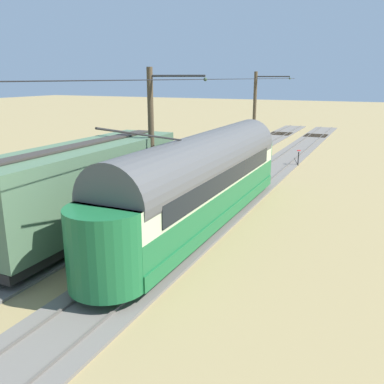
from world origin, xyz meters
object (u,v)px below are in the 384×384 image
object	(u,v)px
catenary_pole_mid_near	(153,141)
track_end_bumper	(237,152)
vintage_streetcar	(203,178)
catenary_pole_foreground	(255,114)
boxcar_adjacent	(85,186)
switch_stand	(298,157)
spare_tie_stack	(163,164)

from	to	relation	value
catenary_pole_mid_near	track_end_bumper	size ratio (longest dim) A/B	3.99
vintage_streetcar	catenary_pole_foreground	bearing A→B (deg)	-81.15
boxcar_adjacent	catenary_pole_mid_near	world-z (taller)	catenary_pole_mid_near
switch_stand	catenary_pole_mid_near	bearing A→B (deg)	75.20
catenary_pole_foreground	switch_stand	distance (m)	5.36
vintage_streetcar	boxcar_adjacent	world-z (taller)	vintage_streetcar
catenary_pole_foreground	track_end_bumper	distance (m)	3.68
boxcar_adjacent	spare_tie_stack	size ratio (longest dim) A/B	4.61
vintage_streetcar	spare_tie_stack	distance (m)	13.30
vintage_streetcar	track_end_bumper	bearing A→B (deg)	-76.30
boxcar_adjacent	switch_stand	xyz separation A→B (m)	(-5.57, -18.74, -1.46)
catenary_pole_foreground	spare_tie_stack	xyz separation A→B (m)	(5.15, 6.72, -3.49)
catenary_pole_foreground	switch_stand	world-z (taller)	catenary_pole_foreground
boxcar_adjacent	catenary_pole_mid_near	size ratio (longest dim) A/B	1.54
vintage_streetcar	catenary_pole_mid_near	bearing A→B (deg)	-3.81
vintage_streetcar	switch_stand	distance (m)	15.75
spare_tie_stack	track_end_bumper	distance (m)	7.57
catenary_pole_mid_near	spare_tie_stack	bearing A→B (deg)	-63.59
spare_tie_stack	catenary_pole_mid_near	bearing A→B (deg)	116.41
catenary_pole_mid_near	track_end_bumper	distance (m)	17.40
vintage_streetcar	boxcar_adjacent	distance (m)	5.23
vintage_streetcar	catenary_pole_mid_near	size ratio (longest dim) A/B	2.40
catenary_pole_foreground	track_end_bumper	size ratio (longest dim) A/B	3.99
boxcar_adjacent	catenary_pole_foreground	world-z (taller)	catenary_pole_foreground
catenary_pole_foreground	switch_stand	size ratio (longest dim) A/B	5.81
catenary_pole_foreground	catenary_pole_mid_near	bearing A→B (deg)	90.00
spare_tie_stack	boxcar_adjacent	bearing A→B (deg)	104.96
catenary_pole_foreground	track_end_bumper	world-z (taller)	catenary_pole_foreground
boxcar_adjacent	vintage_streetcar	bearing A→B (deg)	-143.18
boxcar_adjacent	spare_tie_stack	bearing A→B (deg)	-75.04
vintage_streetcar	switch_stand	world-z (taller)	vintage_streetcar
switch_stand	spare_tie_stack	world-z (taller)	switch_stand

